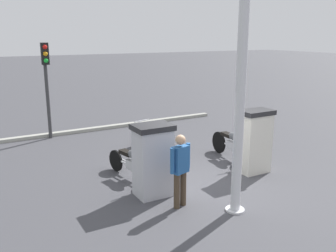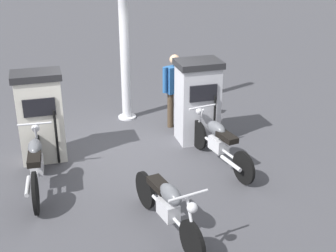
# 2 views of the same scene
# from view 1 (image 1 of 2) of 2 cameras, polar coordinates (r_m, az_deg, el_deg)

# --- Properties ---
(ground_plane) EXTENTS (120.00, 120.00, 0.00)m
(ground_plane) POSITION_cam_1_polar(r_m,az_deg,el_deg) (9.42, 5.57, -8.36)
(ground_plane) COLOR #424247
(fuel_pump_near) EXTENTS (0.61, 0.86, 1.68)m
(fuel_pump_near) POSITION_cam_1_polar(r_m,az_deg,el_deg) (9.95, 13.19, -2.26)
(fuel_pump_near) COLOR silver
(fuel_pump_near) RESTS_ON ground
(fuel_pump_far) EXTENTS (0.70, 0.85, 1.65)m
(fuel_pump_far) POSITION_cam_1_polar(r_m,az_deg,el_deg) (8.30, -2.37, -5.24)
(fuel_pump_far) COLOR silver
(fuel_pump_far) RESTS_ON ground
(motorcycle_near_pump) EXTENTS (1.99, 0.56, 0.97)m
(motorcycle_near_pump) POSITION_cam_1_polar(r_m,az_deg,el_deg) (10.92, 9.86, -2.65)
(motorcycle_near_pump) COLOR black
(motorcycle_near_pump) RESTS_ON ground
(motorcycle_far_pump) EXTENTS (2.03, 0.62, 0.93)m
(motorcycle_far_pump) POSITION_cam_1_polar(r_m,az_deg,el_deg) (9.34, -5.47, -5.51)
(motorcycle_far_pump) COLOR black
(motorcycle_far_pump) RESTS_ON ground
(motorcycle_extra) EXTENTS (1.97, 0.62, 0.93)m
(motorcycle_extra) POSITION_cam_1_polar(r_m,az_deg,el_deg) (11.41, -2.38, -1.87)
(motorcycle_extra) COLOR black
(motorcycle_extra) RESTS_ON ground
(attendant_person) EXTENTS (0.29, 0.57, 1.58)m
(attendant_person) POSITION_cam_1_polar(r_m,az_deg,el_deg) (7.72, 1.90, -6.24)
(attendant_person) COLOR #473828
(attendant_person) RESTS_ON ground
(wandering_duck) EXTENTS (0.43, 0.22, 0.43)m
(wandering_duck) POSITION_cam_1_polar(r_m,az_deg,el_deg) (12.58, -4.40, -1.59)
(wandering_duck) COLOR tan
(wandering_duck) RESTS_ON ground
(roadside_traffic_light) EXTENTS (0.38, 0.25, 3.30)m
(roadside_traffic_light) POSITION_cam_1_polar(r_m,az_deg,el_deg) (13.27, -18.26, 7.67)
(roadside_traffic_light) COLOR #38383A
(roadside_traffic_light) RESTS_ON ground
(canopy_support_pole) EXTENTS (0.40, 0.40, 4.36)m
(canopy_support_pole) POSITION_cam_1_polar(r_m,az_deg,el_deg) (7.33, 10.95, 2.19)
(canopy_support_pole) COLOR silver
(canopy_support_pole) RESTS_ON ground
(road_edge_kerb) EXTENTS (0.39, 8.88, 0.12)m
(road_edge_kerb) POSITION_cam_1_polar(r_m,az_deg,el_deg) (14.64, -8.33, -0.06)
(road_edge_kerb) COLOR #9E9E93
(road_edge_kerb) RESTS_ON ground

